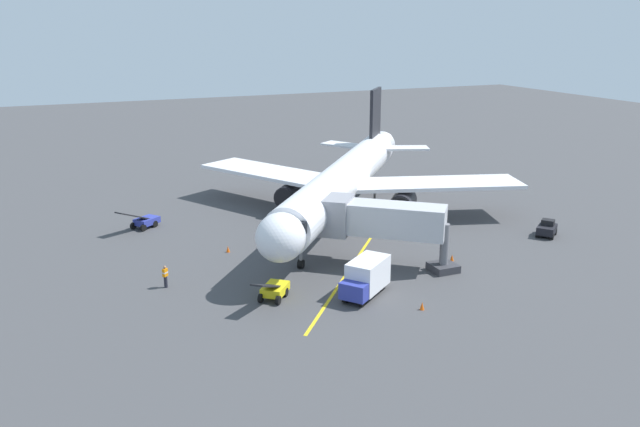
{
  "coord_description": "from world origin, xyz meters",
  "views": [
    {
      "loc": [
        24.98,
        58.42,
        18.94
      ],
      "look_at": [
        3.47,
        8.8,
        3.0
      ],
      "focal_mm": 36.59,
      "sensor_mm": 36.0,
      "label": 1
    }
  ],
  "objects_px": {
    "tug_portside": "(547,229)",
    "ground_crew_marshaller": "(165,276)",
    "belt_loader_near_nose": "(274,289)",
    "box_truck_rear_apron": "(365,277)",
    "belt_loader_starboard_side": "(144,221)",
    "safety_cone_nose_left": "(422,306)",
    "safety_cone_wing_port": "(452,258)",
    "airplane": "(343,181)",
    "safety_cone_nose_right": "(228,249)",
    "jet_bridge": "(374,220)"
  },
  "relations": [
    {
      "from": "belt_loader_starboard_side",
      "to": "safety_cone_wing_port",
      "type": "height_order",
      "value": "belt_loader_starboard_side"
    },
    {
      "from": "airplane",
      "to": "belt_loader_starboard_side",
      "type": "bearing_deg",
      "value": -15.61
    },
    {
      "from": "belt_loader_near_nose",
      "to": "safety_cone_nose_right",
      "type": "relative_size",
      "value": 7.76
    },
    {
      "from": "safety_cone_nose_right",
      "to": "jet_bridge",
      "type": "bearing_deg",
      "value": 143.38
    },
    {
      "from": "tug_portside",
      "to": "ground_crew_marshaller",
      "type": "bearing_deg",
      "value": -2.88
    },
    {
      "from": "airplane",
      "to": "box_truck_rear_apron",
      "type": "height_order",
      "value": "airplane"
    },
    {
      "from": "airplane",
      "to": "ground_crew_marshaller",
      "type": "distance_m",
      "value": 22.22
    },
    {
      "from": "belt_loader_starboard_side",
      "to": "safety_cone_nose_right",
      "type": "xyz_separation_m",
      "value": [
        -5.44,
        9.82,
        -0.44
      ]
    },
    {
      "from": "safety_cone_nose_right",
      "to": "tug_portside",
      "type": "bearing_deg",
      "value": 165.25
    },
    {
      "from": "tug_portside",
      "to": "belt_loader_starboard_side",
      "type": "distance_m",
      "value": 37.7
    },
    {
      "from": "box_truck_rear_apron",
      "to": "safety_cone_wing_port",
      "type": "distance_m",
      "value": 10.48
    },
    {
      "from": "belt_loader_near_nose",
      "to": "safety_cone_nose_left",
      "type": "bearing_deg",
      "value": 146.42
    },
    {
      "from": "ground_crew_marshaller",
      "to": "tug_portside",
      "type": "bearing_deg",
      "value": 177.12
    },
    {
      "from": "tug_portside",
      "to": "airplane",
      "type": "bearing_deg",
      "value": -38.74
    },
    {
      "from": "safety_cone_nose_left",
      "to": "safety_cone_wing_port",
      "type": "xyz_separation_m",
      "value": [
        -7.36,
        -7.18,
        0.0
      ]
    },
    {
      "from": "jet_bridge",
      "to": "safety_cone_wing_port",
      "type": "relative_size",
      "value": 18.26
    },
    {
      "from": "ground_crew_marshaller",
      "to": "safety_cone_wing_port",
      "type": "bearing_deg",
      "value": 170.66
    },
    {
      "from": "airplane",
      "to": "jet_bridge",
      "type": "bearing_deg",
      "value": 75.92
    },
    {
      "from": "airplane",
      "to": "belt_loader_near_nose",
      "type": "relative_size",
      "value": 7.93
    },
    {
      "from": "safety_cone_nose_left",
      "to": "safety_cone_nose_right",
      "type": "height_order",
      "value": "same"
    },
    {
      "from": "belt_loader_near_nose",
      "to": "belt_loader_starboard_side",
      "type": "bearing_deg",
      "value": -74.44
    },
    {
      "from": "ground_crew_marshaller",
      "to": "belt_loader_starboard_side",
      "type": "distance_m",
      "value": 15.51
    },
    {
      "from": "airplane",
      "to": "belt_loader_starboard_side",
      "type": "distance_m",
      "value": 19.52
    },
    {
      "from": "box_truck_rear_apron",
      "to": "safety_cone_nose_left",
      "type": "relative_size",
      "value": 8.8
    },
    {
      "from": "box_truck_rear_apron",
      "to": "safety_cone_wing_port",
      "type": "bearing_deg",
      "value": -160.55
    },
    {
      "from": "box_truck_rear_apron",
      "to": "safety_cone_nose_left",
      "type": "distance_m",
      "value": 4.59
    },
    {
      "from": "belt_loader_near_nose",
      "to": "box_truck_rear_apron",
      "type": "relative_size",
      "value": 0.88
    },
    {
      "from": "belt_loader_near_nose",
      "to": "safety_cone_wing_port",
      "type": "relative_size",
      "value": 7.76
    },
    {
      "from": "box_truck_rear_apron",
      "to": "safety_cone_nose_right",
      "type": "bearing_deg",
      "value": -63.03
    },
    {
      "from": "belt_loader_near_nose",
      "to": "safety_cone_nose_left",
      "type": "height_order",
      "value": "belt_loader_near_nose"
    },
    {
      "from": "ground_crew_marshaller",
      "to": "box_truck_rear_apron",
      "type": "bearing_deg",
      "value": 150.8
    },
    {
      "from": "ground_crew_marshaller",
      "to": "tug_portside",
      "type": "height_order",
      "value": "ground_crew_marshaller"
    },
    {
      "from": "jet_bridge",
      "to": "belt_loader_starboard_side",
      "type": "xyz_separation_m",
      "value": [
        15.5,
        -17.3,
        -3.05
      ]
    },
    {
      "from": "belt_loader_near_nose",
      "to": "box_truck_rear_apron",
      "type": "bearing_deg",
      "value": 161.7
    },
    {
      "from": "tug_portside",
      "to": "safety_cone_nose_left",
      "type": "bearing_deg",
      "value": 25.69
    },
    {
      "from": "belt_loader_near_nose",
      "to": "belt_loader_starboard_side",
      "type": "relative_size",
      "value": 0.97
    },
    {
      "from": "belt_loader_near_nose",
      "to": "tug_portside",
      "type": "bearing_deg",
      "value": -173.01
    },
    {
      "from": "belt_loader_near_nose",
      "to": "box_truck_rear_apron",
      "type": "xyz_separation_m",
      "value": [
        -6.24,
        2.06,
        0.67
      ]
    },
    {
      "from": "tug_portside",
      "to": "safety_cone_nose_left",
      "type": "height_order",
      "value": "tug_portside"
    },
    {
      "from": "tug_portside",
      "to": "safety_cone_wing_port",
      "type": "relative_size",
      "value": 4.98
    },
    {
      "from": "tug_portside",
      "to": "belt_loader_starboard_side",
      "type": "height_order",
      "value": "belt_loader_starboard_side"
    },
    {
      "from": "safety_cone_nose_left",
      "to": "safety_cone_nose_right",
      "type": "distance_m",
      "value": 18.87
    },
    {
      "from": "box_truck_rear_apron",
      "to": "safety_cone_nose_right",
      "type": "relative_size",
      "value": 8.8
    },
    {
      "from": "belt_loader_near_nose",
      "to": "safety_cone_nose_right",
      "type": "height_order",
      "value": "belt_loader_near_nose"
    },
    {
      "from": "belt_loader_starboard_side",
      "to": "safety_cone_nose_right",
      "type": "distance_m",
      "value": 11.23
    },
    {
      "from": "jet_bridge",
      "to": "safety_cone_nose_left",
      "type": "xyz_separation_m",
      "value": [
        1.05,
        9.11,
        -3.49
      ]
    },
    {
      "from": "box_truck_rear_apron",
      "to": "safety_cone_wing_port",
      "type": "relative_size",
      "value": 8.8
    },
    {
      "from": "jet_bridge",
      "to": "safety_cone_nose_right",
      "type": "bearing_deg",
      "value": -36.62
    },
    {
      "from": "safety_cone_nose_right",
      "to": "belt_loader_near_nose",
      "type": "bearing_deg",
      "value": 91.63
    },
    {
      "from": "airplane",
      "to": "ground_crew_marshaller",
      "type": "bearing_deg",
      "value": 27.94
    }
  ]
}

